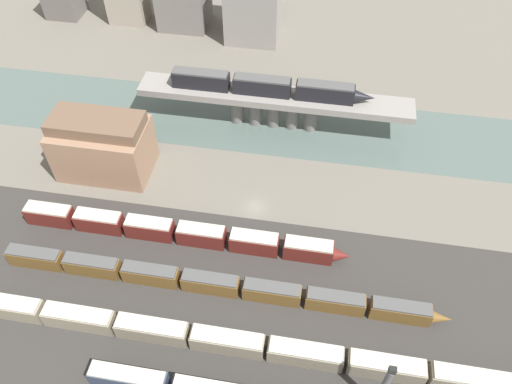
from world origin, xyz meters
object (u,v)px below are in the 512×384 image
object	(u,v)px
train_on_bridge	(269,86)
train_yard_outer	(181,233)
train_yard_mid	(275,349)
warehouse_building	(103,146)
train_yard_far	(216,284)

from	to	relation	value
train_on_bridge	train_yard_outer	distance (m)	39.02
train_on_bridge	train_yard_outer	size ratio (longest dim) A/B	0.72
train_yard_mid	warehouse_building	world-z (taller)	warehouse_building
train_on_bridge	train_yard_outer	xyz separation A→B (m)	(-11.30, -36.34, -8.65)
warehouse_building	train_yard_outer	bearing A→B (deg)	-37.81
train_on_bridge	warehouse_building	xyz separation A→B (m)	(-31.93, -20.33, -4.10)
train_yard_outer	warehouse_building	distance (m)	26.50
train_yard_mid	train_yard_outer	size ratio (longest dim) A/B	1.65
train_yard_mid	train_yard_outer	world-z (taller)	train_yard_outer
train_yard_mid	warehouse_building	distance (m)	55.00
train_on_bridge	train_yard_mid	distance (m)	57.68
train_yard_mid	train_yard_far	xyz separation A→B (m)	(-11.76, 10.07, 0.02)
train_yard_far	train_on_bridge	bearing A→B (deg)	87.20
train_yard_mid	train_on_bridge	bearing A→B (deg)	99.59
train_yard_outer	train_yard_far	bearing A→B (deg)	-47.28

